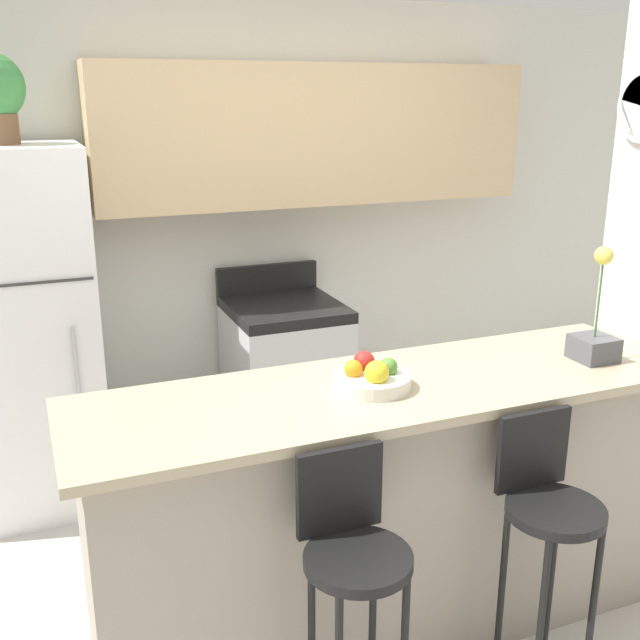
{
  "coord_description": "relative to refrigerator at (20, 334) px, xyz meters",
  "views": [
    {
      "loc": [
        -1.18,
        -2.22,
        2.04
      ],
      "look_at": [
        0.0,
        0.67,
        1.09
      ],
      "focal_mm": 42.0,
      "sensor_mm": 36.0,
      "label": 1
    }
  ],
  "objects": [
    {
      "name": "fruit_bowl",
      "position": [
        1.15,
        -1.56,
        0.17
      ],
      "size": [
        0.28,
        0.28,
        0.12
      ],
      "color": "silver",
      "rests_on": "counter_bar"
    },
    {
      "name": "orchid_vase",
      "position": [
        2.08,
        -1.63,
        0.23
      ],
      "size": [
        0.15,
        0.15,
        0.45
      ],
      "color": "#4C4C51",
      "rests_on": "counter_bar"
    },
    {
      "name": "trash_bin",
      "position": [
        0.58,
        -0.23,
        -0.72
      ],
      "size": [
        0.28,
        0.28,
        0.38
      ],
      "color": "black",
      "rests_on": "ground_plane"
    },
    {
      "name": "counter_bar",
      "position": [
        1.23,
        -1.56,
        -0.38
      ],
      "size": [
        2.31,
        0.66,
        1.04
      ],
      "color": "gray",
      "rests_on": "ground_plane"
    },
    {
      "name": "wall_back",
      "position": [
        1.4,
        0.31,
        0.59
      ],
      "size": [
        5.6,
        0.38,
        2.55
      ],
      "color": "silver",
      "rests_on": "ground_plane"
    },
    {
      "name": "bar_stool_right",
      "position": [
        1.59,
        -2.03,
        -0.23
      ],
      "size": [
        0.33,
        0.33,
        1.02
      ],
      "color": "black",
      "rests_on": "ground_plane"
    },
    {
      "name": "refrigerator",
      "position": [
        0.0,
        0.0,
        0.0
      ],
      "size": [
        0.72,
        0.68,
        1.81
      ],
      "color": "white",
      "rests_on": "ground_plane"
    },
    {
      "name": "bar_stool_left",
      "position": [
        0.87,
        -2.03,
        -0.23
      ],
      "size": [
        0.33,
        0.33,
        1.02
      ],
      "color": "black",
      "rests_on": "ground_plane"
    },
    {
      "name": "stove_range",
      "position": [
        1.38,
        0.02,
        -0.45
      ],
      "size": [
        0.61,
        0.66,
        1.07
      ],
      "color": "silver",
      "rests_on": "ground_plane"
    },
    {
      "name": "ground_plane",
      "position": [
        1.23,
        -1.56,
        -0.91
      ],
      "size": [
        14.0,
        14.0,
        0.0
      ],
      "primitive_type": "plane",
      "color": "beige"
    }
  ]
}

